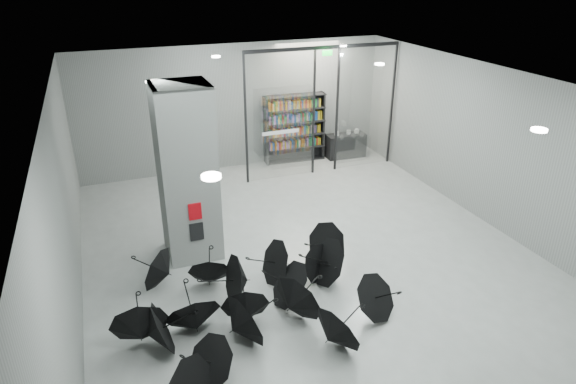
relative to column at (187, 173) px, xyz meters
name	(u,v)px	position (x,y,z in m)	size (l,w,h in m)	color
room	(330,153)	(2.50, -2.00, 0.84)	(14.00, 14.02, 4.01)	gray
column	(187,173)	(0.00, 0.00, 0.00)	(1.20, 1.20, 4.00)	slate
fire_cabinet	(195,212)	(0.00, -0.62, -0.65)	(0.28, 0.04, 0.38)	#A50A07
info_panel	(197,232)	(0.00, -0.62, -1.15)	(0.30, 0.03, 0.42)	black
exit_sign	(327,53)	(4.90, 3.30, 1.82)	(0.30, 0.06, 0.15)	#0CE533
glass_partition	(323,106)	(4.89, 3.50, 0.18)	(5.06, 0.08, 4.00)	silver
bookshelf	(295,128)	(4.46, 4.75, -0.86)	(2.08, 0.42, 2.29)	black
shop_counter	(346,146)	(6.26, 4.43, -1.59)	(1.36, 0.54, 0.82)	black
umbrella_cluster	(257,304)	(0.65, -2.88, -1.69)	(5.51, 4.54, 1.28)	black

